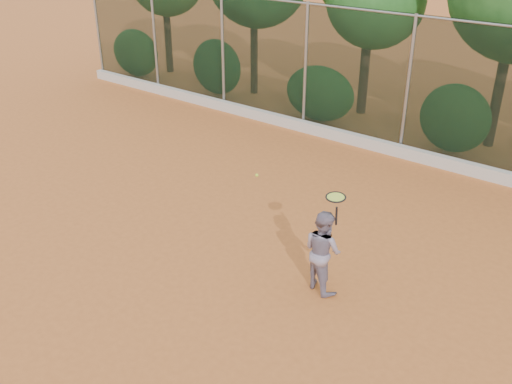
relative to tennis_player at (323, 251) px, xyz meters
The scene contains 6 objects.
ground 1.87m from the tennis_player, 151.07° to the right, with size 80.00×80.00×0.00m, color #BD662C.
concrete_curb 6.20m from the tennis_player, 104.14° to the left, with size 24.00×0.20×0.30m, color beige.
tennis_player is the anchor object (origin of this frame).
chainlink_fence 6.45m from the tennis_player, 103.74° to the left, with size 24.09×0.09×3.50m.
tennis_racket 1.07m from the tennis_player, 20.35° to the right, with size 0.38×0.38×0.54m.
tennis_ball_in_flight 1.93m from the tennis_player, 164.23° to the left, with size 0.06×0.06×0.06m.
Camera 1 is at (5.49, -5.98, 5.70)m, focal length 40.00 mm.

